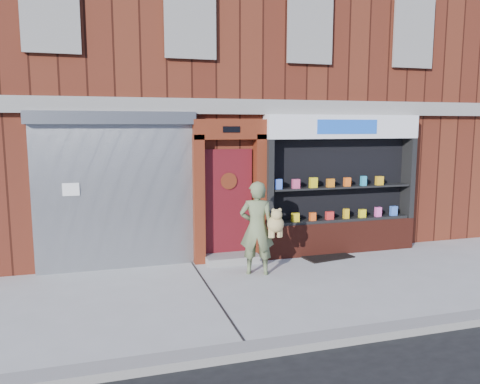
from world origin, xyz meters
name	(u,v)px	position (x,y,z in m)	size (l,w,h in m)	color
ground	(299,285)	(0.00, 0.00, 0.00)	(80.00, 80.00, 0.00)	#9E9E99
curb	(366,334)	(0.00, -2.15, 0.06)	(60.00, 0.30, 0.12)	gray
building	(217,82)	(0.00, 5.99, 4.00)	(12.00, 8.16, 8.00)	#4D1C11
shutter_bay	(115,181)	(-3.00, 1.93, 1.72)	(3.10, 0.30, 3.04)	gray
red_door_bay	(230,191)	(-0.75, 1.86, 1.46)	(1.52, 0.58, 2.90)	#602110
pharmacy_bay	(340,190)	(1.75, 1.81, 1.37)	(3.50, 0.41, 3.00)	#541D14
woman	(258,228)	(-0.48, 0.83, 0.89)	(0.85, 0.62, 1.76)	#5F6C47
doormat	(325,256)	(1.27, 1.55, 0.01)	(1.04, 0.73, 0.03)	black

